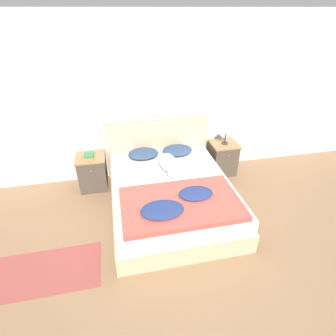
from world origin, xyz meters
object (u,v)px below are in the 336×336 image
bed (171,196)px  pillow_right (177,150)px  book_stack (89,156)px  table_lamp (226,129)px  nightstand_right (223,158)px  nightstand_left (93,172)px  dog (169,163)px  pillow_left (143,154)px

bed → pillow_right: pillow_right is taller
book_stack → table_lamp: 2.24m
nightstand_right → nightstand_left: bearing=180.0°
dog → book_stack: bearing=160.2°
nightstand_left → book_stack: book_stack is taller
nightstand_right → pillow_right: (-0.83, -0.02, 0.25)m
nightstand_left → bed: bearing=-36.0°
nightstand_right → book_stack: book_stack is taller
bed → table_lamp: size_ratio=5.77×
nightstand_left → pillow_left: (0.83, -0.02, 0.25)m
bed → pillow_right: (0.28, 0.78, 0.30)m
pillow_left → nightstand_left: bearing=178.4°
nightstand_right → pillow_left: pillow_left is taller
nightstand_left → pillow_right: pillow_right is taller
nightstand_right → book_stack: (-2.23, -0.02, 0.31)m
pillow_right → dog: size_ratio=0.69×
nightstand_right → table_lamp: size_ratio=1.61×
book_stack → pillow_left: bearing=0.0°
nightstand_left → pillow_right: 1.42m
pillow_right → table_lamp: bearing=1.1°
nightstand_right → table_lamp: table_lamp is taller
book_stack → table_lamp: table_lamp is taller
table_lamp → bed: bearing=-144.3°
nightstand_right → pillow_left: bearing=-179.0°
nightstand_right → pillow_right: 0.87m
dog → book_stack: size_ratio=3.60×
pillow_right → book_stack: size_ratio=2.49×
pillow_left → dog: size_ratio=0.69×
nightstand_right → pillow_left: size_ratio=1.17×
pillow_right → table_lamp: table_lamp is taller
dog → table_lamp: bearing=22.2°
bed → nightstand_left: 1.38m
nightstand_left → pillow_left: bearing=-1.6°
nightstand_left → pillow_right: (1.39, -0.02, 0.25)m
book_stack → table_lamp: bearing=0.4°
dog → bed: bearing=-96.9°
nightstand_left → pillow_right: bearing=-1.0°
bed → table_lamp: table_lamp is taller
nightstand_left → nightstand_right: size_ratio=1.00×
nightstand_left → dog: 1.27m
table_lamp → book_stack: bearing=-179.6°
pillow_left → table_lamp: 1.43m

